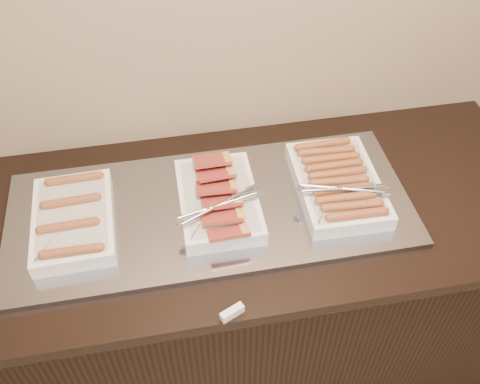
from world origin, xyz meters
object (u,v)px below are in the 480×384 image
at_px(dish_left, 74,220).
at_px(dish_right, 338,183).
at_px(counter, 221,293).
at_px(warming_tray, 211,210).
at_px(dish_center, 219,200).

height_order(dish_left, dish_right, dish_right).
height_order(counter, dish_left, dish_left).
height_order(warming_tray, dish_right, dish_right).
height_order(dish_center, dish_right, dish_center).
xyz_separation_m(counter, warming_tray, (-0.02, 0.00, 0.46)).
xyz_separation_m(dish_left, dish_center, (0.42, -0.00, 0.00)).
distance_m(dish_center, dish_right, 0.37).
bearing_deg(warming_tray, dish_right, -0.54).
bearing_deg(warming_tray, dish_left, 180.00).
bearing_deg(warming_tray, dish_center, -10.37).
height_order(counter, dish_center, dish_center).
relative_size(counter, warming_tray, 1.72).
bearing_deg(dish_right, dish_center, -178.54).
distance_m(counter, dish_left, 0.65).
bearing_deg(warming_tray, counter, 0.00).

